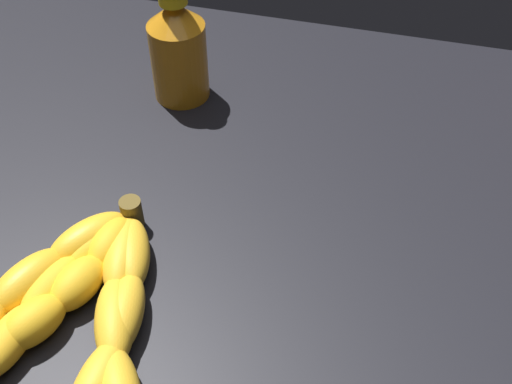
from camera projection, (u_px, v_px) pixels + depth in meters
The scene contains 3 objects.
ground_plane at pixel (230, 215), 61.69cm from camera, with size 98.14×69.22×3.21cm, color black.
banana_bunch at pixel (80, 296), 51.12cm from camera, with size 19.20×22.09×3.45cm.
honey_bottle at pixel (178, 49), 68.39cm from camera, with size 6.31×6.31×13.81cm.
Camera 1 is at (13.02, -39.21, 44.34)cm, focal length 43.85 mm.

